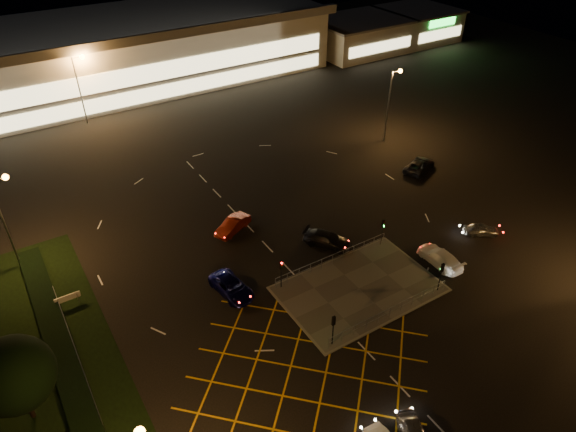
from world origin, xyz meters
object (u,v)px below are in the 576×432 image
signal_nw (281,269)px  car_approach_white (440,257)px  signal_se (442,272)px  car_right_silver (481,229)px  car_far_dkgrey (327,239)px  car_east_grey (419,166)px  signal_sw (333,325)px  car_left_blue (232,287)px  signal_ne (383,227)px  car_circ_red (233,225)px

signal_nw → car_approach_white: bearing=-19.1°
signal_se → car_right_silver: bearing=-159.3°
car_far_dkgrey → car_east_grey: size_ratio=0.96×
signal_sw → car_far_dkgrey: size_ratio=0.63×
car_left_blue → car_approach_white: size_ratio=0.99×
signal_sw → signal_ne: 14.41m
car_circ_red → signal_nw: bearing=-25.8°
signal_se → car_left_blue: signal_se is taller
car_east_grey → car_circ_red: bearing=66.1°
car_left_blue → car_approach_white: car_approach_white is taller
car_east_grey → car_approach_white: size_ratio=1.02×
signal_nw → car_far_dkgrey: (7.35, 3.01, -1.64)m
car_far_dkgrey → signal_se: bearing=-102.7°
signal_nw → car_approach_white: size_ratio=0.62×
signal_sw → signal_se: (12.00, 0.00, 0.00)m
signal_sw → car_east_grey: signal_sw is taller
signal_ne → car_left_blue: 16.36m
signal_sw → car_left_blue: 10.84m
car_left_blue → car_right_silver: 27.06m
car_east_grey → signal_se: bearing=119.0°
car_approach_white → car_far_dkgrey: bearing=-45.0°
car_right_silver → car_circ_red: (-21.96, 14.42, 0.12)m
signal_sw → signal_nw: (0.00, 7.99, 0.00)m
signal_sw → signal_ne: same height
car_left_blue → car_far_dkgrey: (11.51, 1.13, 0.03)m
signal_sw → car_circ_red: 18.36m
car_far_dkgrey → car_circ_red: (-7.09, 7.29, 0.01)m
signal_nw → signal_sw: bearing=-90.0°
car_circ_red → signal_ne: bearing=24.4°
signal_nw → car_left_blue: bearing=155.8°
signal_sw → signal_se: bearing=-180.0°
signal_ne → car_approach_white: signal_ne is taller
signal_sw → signal_se: same height
car_right_silver → car_approach_white: bearing=131.6°
signal_ne → car_left_blue: (-16.17, 1.88, -1.67)m
signal_sw → car_right_silver: bearing=-170.1°
signal_ne → car_far_dkgrey: size_ratio=0.63×
signal_se → car_circ_red: size_ratio=0.70×
signal_ne → signal_sw: bearing=-146.4°
signal_nw → car_east_grey: bearing=19.4°
car_circ_red → car_far_dkgrey: bearing=19.8°
signal_se → car_circ_red: 21.79m
signal_nw → car_circ_red: signal_nw is taller
car_far_dkgrey → car_east_grey: bearing=-17.3°
car_far_dkgrey → car_circ_red: car_circ_red is taller
signal_ne → car_circ_red: 15.70m
car_right_silver → signal_ne: bearing=101.0°
signal_se → car_left_blue: 19.01m
car_left_blue → signal_se: bearing=-38.3°
car_east_grey → car_left_blue: bearing=82.1°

